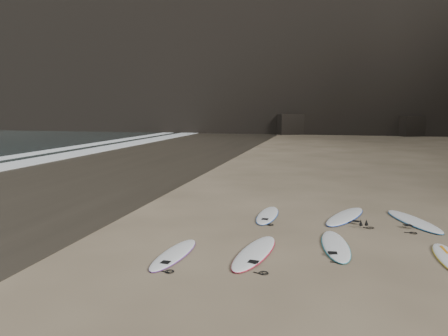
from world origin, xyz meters
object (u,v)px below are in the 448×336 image
at_px(surfboard_0, 174,254).
at_px(surfboard_2, 335,245).
at_px(surfboard_1, 255,252).
at_px(surfboard_7, 414,221).
at_px(surfboard_6, 345,216).
at_px(surfboard_5, 268,215).

relative_size(surfboard_0, surfboard_2, 0.92).
height_order(surfboard_0, surfboard_2, surfboard_2).
distance_m(surfboard_1, surfboard_7, 5.47).
bearing_deg(surfboard_1, surfboard_0, -155.88).
distance_m(surfboard_6, surfboard_7, 1.89).
distance_m(surfboard_0, surfboard_6, 5.83).
bearing_deg(surfboard_0, surfboard_2, 26.11).
height_order(surfboard_5, surfboard_7, surfboard_7).
bearing_deg(surfboard_6, surfboard_7, 16.84).
relative_size(surfboard_1, surfboard_6, 0.97).
distance_m(surfboard_1, surfboard_5, 3.51).
height_order(surfboard_0, surfboard_5, surfboard_5).
distance_m(surfboard_5, surfboard_7, 4.18).
height_order(surfboard_2, surfboard_7, surfboard_7).
distance_m(surfboard_2, surfboard_5, 3.23).
distance_m(surfboard_0, surfboard_5, 4.31).
xyz_separation_m(surfboard_6, surfboard_7, (1.88, -0.12, -0.00)).
bearing_deg(surfboard_1, surfboard_6, 68.97).
bearing_deg(surfboard_7, surfboard_2, -148.87).
xyz_separation_m(surfboard_1, surfboard_5, (-0.19, 3.50, -0.01)).
bearing_deg(surfboard_0, surfboard_1, 20.24).
bearing_deg(surfboard_1, surfboard_7, 50.74).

